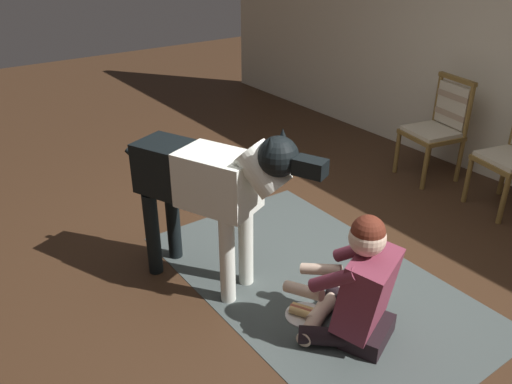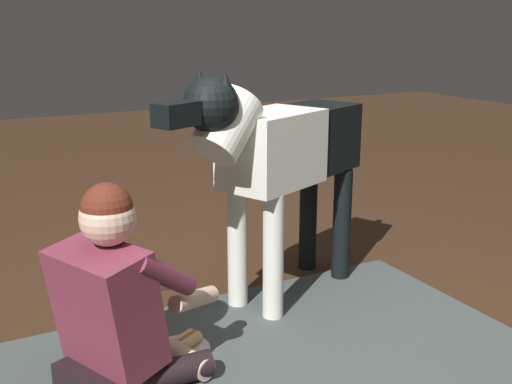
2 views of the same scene
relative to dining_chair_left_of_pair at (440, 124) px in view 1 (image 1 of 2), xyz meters
name	(u,v)px [view 1 (image 1 of 2)]	position (x,y,z in m)	size (l,w,h in m)	color
ground_plane	(296,270)	(0.46, -2.15, -0.54)	(15.32, 15.32, 0.00)	#3A2516
area_rug	(315,281)	(0.64, -2.13, -0.54)	(2.43, 1.46, 0.01)	#404947
dining_chair_left_of_pair	(440,124)	(0.00, 0.00, 0.00)	(0.54, 0.54, 0.98)	brown
person_sitting_on_floor	(358,289)	(1.18, -2.29, -0.20)	(0.71, 0.62, 0.83)	black
large_dog	(210,183)	(0.23, -2.70, 0.23)	(1.40, 0.71, 1.21)	silver
hot_dog_on_plate	(305,313)	(0.87, -2.42, -0.52)	(0.25, 0.25, 0.06)	silver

